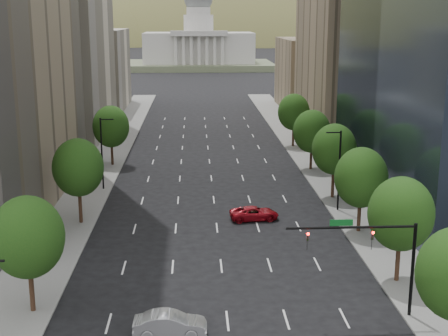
{
  "coord_description": "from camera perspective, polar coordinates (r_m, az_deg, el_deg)",
  "views": [
    {
      "loc": [
        -2.18,
        -10.26,
        20.88
      ],
      "look_at": [
        0.37,
        42.75,
        8.0
      ],
      "focal_mm": 50.22,
      "sensor_mm": 36.0,
      "label": 1
    }
  ],
  "objects": [
    {
      "name": "sidewalk_left",
      "position": [
        74.48,
        -12.96,
        -2.94
      ],
      "size": [
        6.0,
        200.0,
        0.15
      ],
      "primitive_type": "cube",
      "color": "slate",
      "rests_on": "ground"
    },
    {
      "name": "tree_right_2",
      "position": [
        62.36,
        12.37,
        -0.86
      ],
      "size": [
        5.2,
        5.2,
        8.61
      ],
      "color": "#382316",
      "rests_on": "ground"
    },
    {
      "name": "streetlight_rn",
      "position": [
        68.99,
        10.41,
        -0.03
      ],
      "size": [
        1.7,
        0.2,
        9.0
      ],
      "color": "black",
      "rests_on": "ground"
    },
    {
      "name": "car_red_far",
      "position": [
        66.1,
        2.77,
        -4.14
      ],
      "size": [
        5.37,
        2.93,
        1.43
      ],
      "primitive_type": "imported",
      "rotation": [
        0.0,
        0.0,
        1.68
      ],
      "color": "maroon",
      "rests_on": "ground"
    },
    {
      "name": "car_silver",
      "position": [
        43.36,
        -4.93,
        -13.98
      ],
      "size": [
        4.96,
        1.77,
        1.63
      ],
      "primitive_type": "imported",
      "rotation": [
        0.0,
        0.0,
        1.56
      ],
      "color": "#AAABB0",
      "rests_on": "ground"
    },
    {
      "name": "tree_left_2",
      "position": [
        90.34,
        -10.26,
        3.73
      ],
      "size": [
        5.2,
        5.2,
        8.68
      ],
      "color": "#382316",
      "rests_on": "ground"
    },
    {
      "name": "foothills",
      "position": [
        613.58,
        0.71,
        8.15
      ],
      "size": [
        720.0,
        413.0,
        263.0
      ],
      "color": "olive",
      "rests_on": "ground"
    },
    {
      "name": "tree_left_0",
      "position": [
        46.42,
        -17.45,
        -6.04
      ],
      "size": [
        5.2,
        5.2,
        8.75
      ],
      "color": "#382316",
      "rests_on": "ground"
    },
    {
      "name": "filler_right",
      "position": [
        146.38,
        8.05,
        8.46
      ],
      "size": [
        14.0,
        26.0,
        16.0
      ],
      "primitive_type": "cube",
      "color": "#8C7759",
      "rests_on": "ground"
    },
    {
      "name": "midrise_cream_left",
      "position": [
        115.59,
        -14.44,
        11.55
      ],
      "size": [
        14.0,
        30.0,
        35.0
      ],
      "primitive_type": "cube",
      "color": "beige",
      "rests_on": "ground"
    },
    {
      "name": "tree_right_5",
      "position": [
        102.68,
        6.37,
        5.08
      ],
      "size": [
        5.2,
        5.2,
        8.75
      ],
      "color": "#382316",
      "rests_on": "ground"
    },
    {
      "name": "tree_right_3",
      "position": [
        73.64,
        10.0,
        1.69
      ],
      "size": [
        5.2,
        5.2,
        8.89
      ],
      "color": "#382316",
      "rests_on": "ground"
    },
    {
      "name": "sidewalk_right",
      "position": [
        75.38,
        10.93,
        -2.64
      ],
      "size": [
        6.0,
        200.0,
        0.15
      ],
      "primitive_type": "cube",
      "color": "slate",
      "rests_on": "ground"
    },
    {
      "name": "tree_right_4",
      "position": [
        87.17,
        8.0,
        3.32
      ],
      "size": [
        5.2,
        5.2,
        8.46
      ],
      "color": "#382316",
      "rests_on": "ground"
    },
    {
      "name": "traffic_signal",
      "position": [
        45.04,
        13.93,
        -7.19
      ],
      "size": [
        9.12,
        0.4,
        7.38
      ],
      "color": "black",
      "rests_on": "ground"
    },
    {
      "name": "filler_left",
      "position": [
        148.51,
        -11.72,
        8.77
      ],
      "size": [
        14.0,
        26.0,
        18.0
      ],
      "primitive_type": "cube",
      "color": "beige",
      "rests_on": "ground"
    },
    {
      "name": "tree_right_1",
      "position": [
        51.29,
        15.81,
        -4.05
      ],
      "size": [
        5.2,
        5.2,
        8.75
      ],
      "color": "#382316",
      "rests_on": "ground"
    },
    {
      "name": "parking_tan_right",
      "position": [
        113.71,
        11.27,
        10.42
      ],
      "size": [
        14.0,
        30.0,
        30.0
      ],
      "primitive_type": "cube",
      "color": "#8C7759",
      "rests_on": "ground"
    },
    {
      "name": "capitol",
      "position": [
        260.27,
        -2.31,
        10.92
      ],
      "size": [
        60.0,
        40.0,
        35.2
      ],
      "color": "#596647",
      "rests_on": "ground"
    },
    {
      "name": "streetlight_ln",
      "position": [
        77.77,
        -11.02,
        1.49
      ],
      "size": [
        1.7,
        0.2,
        9.0
      ],
      "color": "black",
      "rests_on": "ground"
    },
    {
      "name": "tree_left_1",
      "position": [
        65.1,
        -13.14,
        0.03
      ],
      "size": [
        5.2,
        5.2,
        8.97
      ],
      "color": "#382316",
      "rests_on": "ground"
    }
  ]
}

